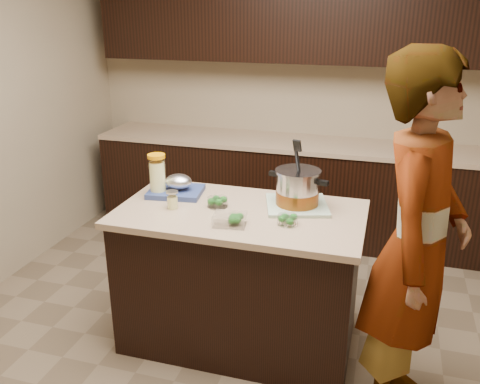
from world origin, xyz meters
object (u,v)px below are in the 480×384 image
at_px(lemonade_pitcher, 157,177).
at_px(island, 240,277).
at_px(person, 416,250).
at_px(stock_pot, 297,190).

bearing_deg(lemonade_pitcher, island, -9.92).
xyz_separation_m(island, lemonade_pitcher, (-0.58, 0.10, 0.57)).
relative_size(island, person, 0.77).
bearing_deg(island, stock_pot, 27.64).
distance_m(lemonade_pitcher, person, 1.62).
relative_size(island, stock_pot, 3.79).
relative_size(stock_pot, lemonade_pitcher, 1.43).
bearing_deg(lemonade_pitcher, stock_pot, 4.01).
height_order(stock_pot, person, person).
xyz_separation_m(stock_pot, lemonade_pitcher, (-0.89, -0.06, 0.02)).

